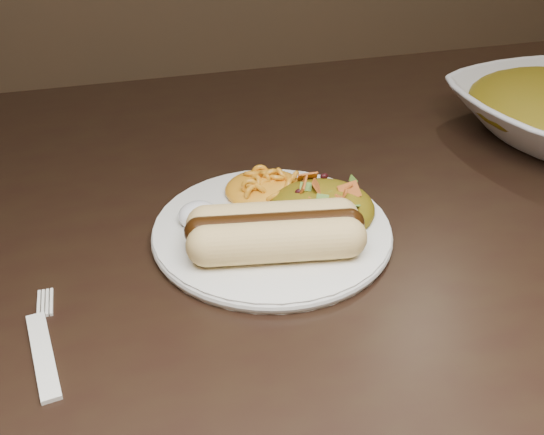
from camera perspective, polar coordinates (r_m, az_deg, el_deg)
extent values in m
cube|color=black|center=(0.66, -1.77, -2.19)|extent=(1.60, 0.90, 0.04)
cylinder|color=silver|center=(0.63, 0.00, -1.22)|extent=(0.27, 0.27, 0.01)
cylinder|color=#F4C976|center=(0.58, 0.72, -2.10)|extent=(0.13, 0.06, 0.04)
cylinder|color=#F4C976|center=(0.60, -0.12, -0.41)|extent=(0.13, 0.06, 0.04)
cylinder|color=#3D1D07|center=(0.59, 0.29, -0.92)|extent=(0.14, 0.05, 0.03)
ellipsoid|color=orange|center=(0.68, -0.70, 3.48)|extent=(0.10, 0.09, 0.03)
ellipsoid|color=white|center=(0.63, -6.60, 0.53)|extent=(0.04, 0.04, 0.03)
ellipsoid|color=#9D580A|center=(0.64, 4.51, 1.33)|extent=(0.11, 0.10, 0.04)
cube|color=white|center=(0.54, -19.84, -11.50)|extent=(0.04, 0.15, 0.00)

